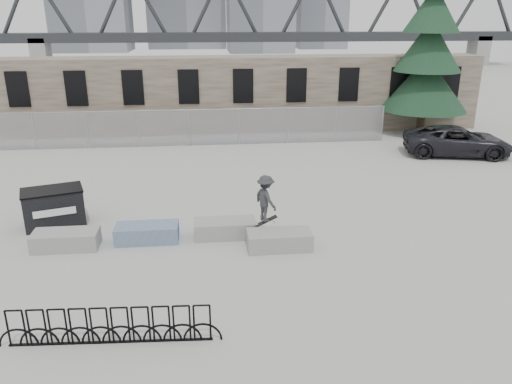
# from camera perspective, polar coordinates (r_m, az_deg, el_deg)

# --- Properties ---
(ground) EXTENTS (120.00, 120.00, 0.00)m
(ground) POSITION_cam_1_polar(r_m,az_deg,el_deg) (16.35, -8.39, -5.59)
(ground) COLOR #A2A29E
(ground) RESTS_ON ground
(stone_wall) EXTENTS (36.00, 2.58, 4.50)m
(stone_wall) POSITION_cam_1_polar(r_m,az_deg,el_deg) (31.39, -7.60, 10.97)
(stone_wall) COLOR brown
(stone_wall) RESTS_ON ground
(chainlink_fence) EXTENTS (22.06, 0.06, 2.02)m
(chainlink_fence) POSITION_cam_1_polar(r_m,az_deg,el_deg) (27.93, -7.64, 7.35)
(chainlink_fence) COLOR gray
(chainlink_fence) RESTS_ON ground
(planter_far_left) EXTENTS (2.00, 0.90, 0.55)m
(planter_far_left) POSITION_cam_1_polar(r_m,az_deg,el_deg) (16.70, -20.91, -5.06)
(planter_far_left) COLOR #959592
(planter_far_left) RESTS_ON ground
(planter_center_left) EXTENTS (2.00, 0.90, 0.55)m
(planter_center_left) POSITION_cam_1_polar(r_m,az_deg,el_deg) (16.47, -12.34, -4.52)
(planter_center_left) COLOR #2C5386
(planter_center_left) RESTS_ON ground
(planter_center_right) EXTENTS (2.00, 0.90, 0.55)m
(planter_center_right) POSITION_cam_1_polar(r_m,az_deg,el_deg) (16.44, -3.57, -4.11)
(planter_center_right) COLOR #959592
(planter_center_right) RESTS_ON ground
(planter_offset) EXTENTS (2.00, 0.90, 0.55)m
(planter_offset) POSITION_cam_1_polar(r_m,az_deg,el_deg) (15.62, 2.69, -5.44)
(planter_offset) COLOR #959592
(planter_offset) RESTS_ON ground
(dumpster) EXTENTS (2.25, 1.75, 1.30)m
(dumpster) POSITION_cam_1_polar(r_m,az_deg,el_deg) (18.52, -22.10, -1.60)
(dumpster) COLOR black
(dumpster) RESTS_ON ground
(bike_rack) EXTENTS (4.94, 0.32, 0.90)m
(bike_rack) POSITION_cam_1_polar(r_m,az_deg,el_deg) (11.82, -16.34, -14.49)
(bike_rack) COLOR black
(bike_rack) RESTS_ON ground
(spruce_tree) EXTENTS (5.12, 5.12, 11.50)m
(spruce_tree) POSITION_cam_1_polar(r_m,az_deg,el_deg) (32.11, 19.08, 14.64)
(spruce_tree) COLOR #38281E
(spruce_tree) RESTS_ON ground
(truss_bridge) EXTENTS (70.00, 3.00, 9.80)m
(truss_bridge) POSITION_cam_1_polar(r_m,az_deg,el_deg) (70.44, 1.54, 17.42)
(truss_bridge) COLOR #2D3033
(truss_bridge) RESTS_ON ground
(suv) EXTENTS (5.79, 3.65, 1.49)m
(suv) POSITION_cam_1_polar(r_m,az_deg,el_deg) (27.86, 22.03, 5.43)
(suv) COLOR black
(suv) RESTS_ON ground
(skateboarder) EXTENTS (0.95, 1.13, 1.71)m
(skateboarder) POSITION_cam_1_polar(r_m,az_deg,el_deg) (15.74, 1.11, -0.75)
(skateboarder) COLOR #2D2D30
(skateboarder) RESTS_ON ground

